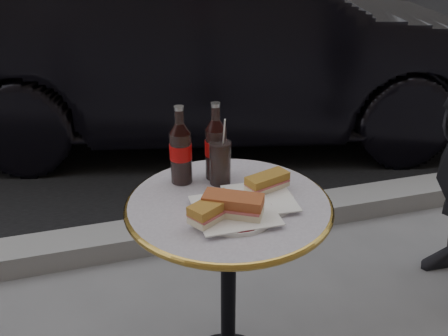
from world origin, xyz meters
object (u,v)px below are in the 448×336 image
object	(u,v)px
parked_car	(218,45)
plate_right	(259,200)
cola_glass	(220,163)
bistro_table	(228,297)
plate_left	(234,213)
cola_bottle_left	(180,145)
cola_bottle_right	(216,141)

from	to	relation	value
parked_car	plate_right	bearing A→B (deg)	-179.70
cola_glass	bistro_table	bearing A→B (deg)	-93.94
bistro_table	plate_left	bearing A→B (deg)	-94.66
cola_bottle_left	cola_glass	world-z (taller)	cola_bottle_left
parked_car	bistro_table	bearing A→B (deg)	178.05
plate_right	cola_bottle_right	size ratio (longest dim) A/B	0.81
plate_right	cola_bottle_left	bearing A→B (deg)	134.93
cola_bottle_left	cola_bottle_right	world-z (taller)	same
cola_bottle_right	cola_glass	xyz separation A→B (m)	(0.00, -0.04, -0.06)
plate_right	cola_glass	xyz separation A→B (m)	(-0.08, 0.15, 0.07)
cola_bottle_left	cola_bottle_right	xyz separation A→B (m)	(0.11, -0.00, 0.00)
cola_glass	parked_car	bearing A→B (deg)	74.33
plate_left	parked_car	distance (m)	2.40
plate_right	parked_car	xyz separation A→B (m)	(0.52, 2.27, -0.05)
plate_left	plate_right	size ratio (longest dim) A/B	1.13
plate_left	cola_bottle_left	bearing A→B (deg)	112.70
parked_car	cola_bottle_left	bearing A→B (deg)	174.22
bistro_table	parked_car	world-z (taller)	parked_car
plate_left	cola_bottle_right	bearing A→B (deg)	86.98
bistro_table	cola_bottle_right	xyz separation A→B (m)	(0.01, 0.16, 0.49)
plate_left	parked_car	world-z (taller)	parked_car
cola_bottle_right	plate_left	bearing A→B (deg)	-93.02
cola_bottle_right	cola_bottle_left	bearing A→B (deg)	178.73
plate_right	cola_glass	distance (m)	0.18
cola_bottle_right	parked_car	bearing A→B (deg)	73.99
plate_left	cola_bottle_left	distance (m)	0.29
cola_bottle_left	cola_bottle_right	size ratio (longest dim) A/B	1.00
cola_bottle_left	cola_glass	distance (m)	0.14
cola_bottle_left	plate_right	bearing A→B (deg)	-45.07
plate_left	cola_glass	xyz separation A→B (m)	(0.01, 0.20, 0.06)
plate_left	plate_right	distance (m)	0.10
plate_right	cola_glass	bearing A→B (deg)	117.55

